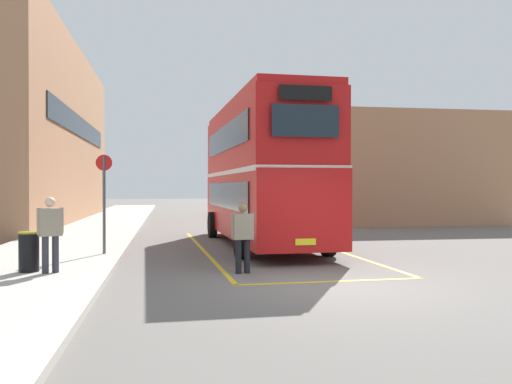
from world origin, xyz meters
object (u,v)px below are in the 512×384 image
bus_stop_sign (104,194)px  double_decker_bus (261,171)px  pedestrian_waiting_near (50,229)px  litter_bin (29,252)px  pedestrian_boarding (243,233)px  single_deck_bus (248,192)px

bus_stop_sign → double_decker_bus: bearing=28.6°
pedestrian_waiting_near → litter_bin: (-0.50, 0.26, -0.49)m
pedestrian_boarding → bus_stop_sign: bus_stop_sign is taller
pedestrian_boarding → single_deck_bus: bearing=81.3°
double_decker_bus → single_deck_bus: bearing=82.7°
double_decker_bus → single_deck_bus: double_decker_bus is taller
single_deck_bus → bus_stop_sign: bearing=-107.6°
pedestrian_waiting_near → bus_stop_sign: bus_stop_sign is taller
single_deck_bus → litter_bin: bearing=-108.2°
pedestrian_boarding → bus_stop_sign: bearing=137.6°
pedestrian_waiting_near → bus_stop_sign: size_ratio=0.60×
litter_bin → bus_stop_sign: bus_stop_sign is taller
pedestrian_boarding → bus_stop_sign: (-3.42, 3.12, 0.86)m
litter_bin → single_deck_bus: bearing=71.8°
single_deck_bus → pedestrian_waiting_near: size_ratio=5.97×
double_decker_bus → pedestrian_waiting_near: (-5.60, -5.91, -1.44)m
double_decker_bus → pedestrian_boarding: double_decker_bus is taller
pedestrian_waiting_near → litter_bin: pedestrian_waiting_near is taller
double_decker_bus → pedestrian_waiting_near: double_decker_bus is taller
pedestrian_boarding → pedestrian_waiting_near: bearing=-178.1°
pedestrian_boarding → bus_stop_sign: size_ratio=0.59×
single_deck_bus → bus_stop_sign: single_deck_bus is taller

